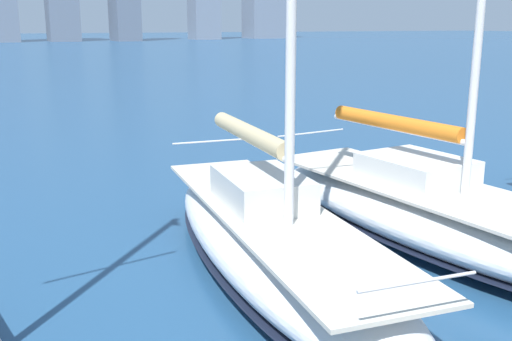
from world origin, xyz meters
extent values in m
ellipsoid|color=silver|center=(-4.22, -7.66, 0.54)|extent=(3.55, 9.65, 1.07)
ellipsoid|color=black|center=(-4.22, -7.66, 0.24)|extent=(3.56, 9.70, 0.10)
cube|color=beige|center=(-4.22, -7.66, 1.10)|extent=(2.96, 8.48, 0.06)
cube|color=silver|center=(-4.17, -8.22, 1.41)|extent=(1.83, 2.21, 0.55)
cylinder|color=silver|center=(-4.11, -8.93, 2.18)|extent=(0.45, 3.97, 0.12)
cylinder|color=orange|center=(-4.11, -8.93, 2.30)|extent=(0.63, 3.67, 0.32)
cylinder|color=silver|center=(-3.86, -11.90, 1.62)|extent=(2.07, 0.21, 0.04)
ellipsoid|color=white|center=(-0.44, -7.56, 0.57)|extent=(3.27, 9.34, 1.14)
ellipsoid|color=black|center=(-0.44, -7.56, 0.26)|extent=(3.29, 9.39, 0.10)
cube|color=beige|center=(-0.44, -7.56, 1.17)|extent=(2.74, 8.21, 0.06)
cube|color=silver|center=(-0.50, -8.10, 1.47)|extent=(1.58, 2.15, 0.55)
cylinder|color=silver|center=(-0.57, -8.79, 2.25)|extent=(0.55, 3.83, 0.12)
cylinder|color=#C6B284|center=(-0.57, -8.79, 2.37)|extent=(0.71, 3.55, 0.32)
cylinder|color=silver|center=(0.03, -3.38, 1.69)|extent=(1.47, 0.20, 0.04)
cylinder|color=silver|center=(-0.89, -11.65, 1.69)|extent=(1.70, 0.23, 0.04)
camera|label=1|loc=(4.20, 1.14, 4.36)|focal=42.00mm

